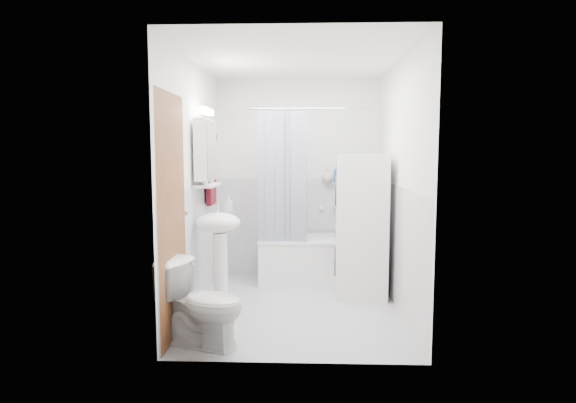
{
  "coord_description": "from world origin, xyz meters",
  "views": [
    {
      "loc": [
        0.09,
        -4.66,
        1.54
      ],
      "look_at": [
        -0.09,
        0.15,
        1.03
      ],
      "focal_mm": 30.0,
      "sensor_mm": 36.0,
      "label": 1
    }
  ],
  "objects_px": {
    "bathtub": "(318,257)",
    "toilet": "(203,304)",
    "sink": "(219,238)",
    "washer_dryer": "(361,226)"
  },
  "relations": [
    {
      "from": "sink",
      "to": "washer_dryer",
      "type": "bearing_deg",
      "value": 18.5
    },
    {
      "from": "bathtub",
      "to": "toilet",
      "type": "bearing_deg",
      "value": -116.57
    },
    {
      "from": "washer_dryer",
      "to": "toilet",
      "type": "height_order",
      "value": "washer_dryer"
    },
    {
      "from": "bathtub",
      "to": "washer_dryer",
      "type": "height_order",
      "value": "washer_dryer"
    },
    {
      "from": "sink",
      "to": "washer_dryer",
      "type": "distance_m",
      "value": 1.51
    },
    {
      "from": "bathtub",
      "to": "sink",
      "type": "height_order",
      "value": "sink"
    },
    {
      "from": "bathtub",
      "to": "toilet",
      "type": "relative_size",
      "value": 2.02
    },
    {
      "from": "toilet",
      "to": "washer_dryer",
      "type": "bearing_deg",
      "value": -25.61
    },
    {
      "from": "bathtub",
      "to": "washer_dryer",
      "type": "xyz_separation_m",
      "value": [
        0.44,
        -0.53,
        0.46
      ]
    },
    {
      "from": "sink",
      "to": "toilet",
      "type": "bearing_deg",
      "value": -87.87
    }
  ]
}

